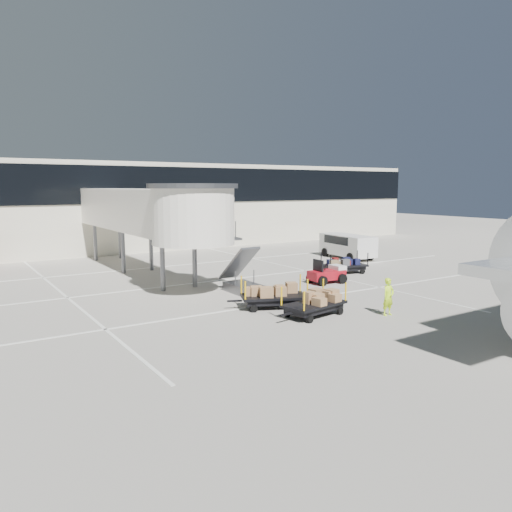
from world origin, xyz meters
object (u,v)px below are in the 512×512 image
object	(u,v)px
baggage_tug	(327,274)
box_cart_far	(276,295)
suitcase_cart	(344,266)
box_cart_near	(313,304)
ground_worker	(388,297)
minivan	(346,244)

from	to	relation	value
baggage_tug	box_cart_far	bearing A→B (deg)	-147.92
suitcase_cart	baggage_tug	bearing A→B (deg)	-135.18
box_cart_near	suitcase_cart	bearing A→B (deg)	30.76
suitcase_cart	box_cart_near	xyz separation A→B (m)	(-8.91, -7.66, 0.07)
suitcase_cart	ground_worker	world-z (taller)	ground_worker
suitcase_cart	minivan	distance (m)	7.42
suitcase_cart	box_cart_far	world-z (taller)	box_cart_far
baggage_tug	minivan	distance (m)	11.10
box_cart_near	ground_worker	size ratio (longest dim) A/B	2.17
box_cart_near	box_cart_far	world-z (taller)	box_cart_far
baggage_tug	suitcase_cart	xyz separation A→B (m)	(3.18, 2.00, -0.03)
box_cart_far	ground_worker	distance (m)	5.31
minivan	suitcase_cart	bearing A→B (deg)	-129.22
box_cart_near	ground_worker	world-z (taller)	ground_worker
ground_worker	baggage_tug	bearing A→B (deg)	68.48
suitcase_cart	minivan	size ratio (longest dim) A/B	0.71
ground_worker	suitcase_cart	bearing A→B (deg)	56.63
box_cart_far	minivan	bearing A→B (deg)	59.92
baggage_tug	box_cart_far	size ratio (longest dim) A/B	0.61
ground_worker	minivan	xyz separation A→B (m)	(11.08, 14.73, 0.29)
suitcase_cart	box_cart_far	distance (m)	10.93
box_cart_near	minivan	world-z (taller)	minivan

